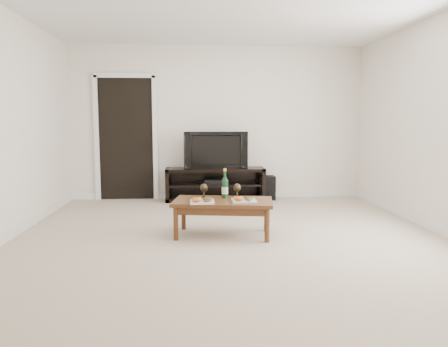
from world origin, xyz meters
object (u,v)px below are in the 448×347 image
Objects in this scene: media_console at (215,184)px; coffee_table at (223,218)px; television at (215,150)px; subwoofer at (267,188)px.

media_console is 1.45× the size of coffee_table.
television is (0.00, 0.00, 0.58)m from media_console.
media_console is 4.11× the size of subwoofer.
coffee_table is at bearing -95.96° from television.
subwoofer is 2.50m from coffee_table.
media_console is 0.58m from television.
media_console is at bearing -177.58° from subwoofer.
television is 2.38m from coffee_table.
subwoofer is (0.88, 0.04, -0.07)m from media_console.
media_console is 2.29m from coffee_table.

